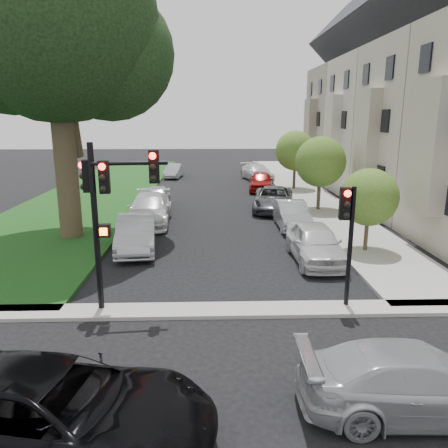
{
  "coord_description": "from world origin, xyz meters",
  "views": [
    {
      "loc": [
        -0.46,
        -10.13,
        5.74
      ],
      "look_at": [
        0.0,
        5.0,
        2.0
      ],
      "focal_mm": 35.0,
      "sensor_mm": 36.0,
      "label": 1
    }
  ],
  "objects_px": {
    "eucalyptus": "(52,17)",
    "car_parked_7": "(157,197)",
    "car_parked_1": "(291,215)",
    "car_parked_3": "(261,181)",
    "car_parked_0": "(315,243)",
    "car_parked_2": "(273,199)",
    "car_parked_6": "(149,209)",
    "car_cross_near": "(54,411)",
    "car_cross_far": "(418,381)",
    "traffic_signal_secondary": "(347,225)",
    "traffic_signal_main": "(108,198)",
    "car_parked_4": "(257,172)",
    "car_parked_9": "(174,171)",
    "car_parked_5": "(136,233)",
    "small_tree_c": "(295,151)",
    "small_tree_a": "(369,197)",
    "small_tree_b": "(320,162)"
  },
  "relations": [
    {
      "from": "eucalyptus",
      "to": "car_parked_7",
      "type": "height_order",
      "value": "eucalyptus"
    },
    {
      "from": "car_parked_1",
      "to": "car_parked_3",
      "type": "height_order",
      "value": "car_parked_3"
    },
    {
      "from": "car_parked_0",
      "to": "car_parked_7",
      "type": "xyz_separation_m",
      "value": [
        -7.65,
        10.86,
        -0.07
      ]
    },
    {
      "from": "car_parked_1",
      "to": "car_parked_2",
      "type": "relative_size",
      "value": 0.81
    },
    {
      "from": "car_parked_6",
      "to": "car_parked_7",
      "type": "bearing_deg",
      "value": 89.26
    },
    {
      "from": "car_cross_near",
      "to": "car_cross_far",
      "type": "bearing_deg",
      "value": -72.84
    },
    {
      "from": "traffic_signal_secondary",
      "to": "car_cross_near",
      "type": "xyz_separation_m",
      "value": [
        -6.75,
        -5.7,
        -1.84
      ]
    },
    {
      "from": "traffic_signal_main",
      "to": "car_cross_far",
      "type": "distance_m",
      "value": 8.98
    },
    {
      "from": "car_parked_1",
      "to": "car_parked_4",
      "type": "bearing_deg",
      "value": 89.98
    },
    {
      "from": "traffic_signal_main",
      "to": "car_parked_6",
      "type": "height_order",
      "value": "traffic_signal_main"
    },
    {
      "from": "car_cross_far",
      "to": "car_parked_9",
      "type": "relative_size",
      "value": 1.19
    },
    {
      "from": "traffic_signal_secondary",
      "to": "car_cross_far",
      "type": "height_order",
      "value": "traffic_signal_secondary"
    },
    {
      "from": "car_parked_5",
      "to": "car_parked_4",
      "type": "bearing_deg",
      "value": 63.93
    },
    {
      "from": "car_parked_9",
      "to": "car_parked_2",
      "type": "bearing_deg",
      "value": -58.19
    },
    {
      "from": "car_parked_4",
      "to": "car_parked_5",
      "type": "height_order",
      "value": "car_parked_5"
    },
    {
      "from": "car_parked_6",
      "to": "car_parked_7",
      "type": "relative_size",
      "value": 1.33
    },
    {
      "from": "small_tree_c",
      "to": "small_tree_a",
      "type": "bearing_deg",
      "value": -90.0
    },
    {
      "from": "car_parked_1",
      "to": "car_parked_4",
      "type": "distance_m",
      "value": 17.7
    },
    {
      "from": "car_parked_0",
      "to": "car_parked_9",
      "type": "xyz_separation_m",
      "value": [
        -7.72,
        25.1,
        -0.12
      ]
    },
    {
      "from": "small_tree_a",
      "to": "car_parked_7",
      "type": "xyz_separation_m",
      "value": [
        -10.11,
        9.76,
        -1.72
      ]
    },
    {
      "from": "small_tree_a",
      "to": "car_cross_far",
      "type": "xyz_separation_m",
      "value": [
        -2.62,
        -10.42,
        -1.75
      ]
    },
    {
      "from": "eucalyptus",
      "to": "small_tree_c",
      "type": "distance_m",
      "value": 20.5
    },
    {
      "from": "car_parked_3",
      "to": "traffic_signal_secondary",
      "type": "bearing_deg",
      "value": -83.33
    },
    {
      "from": "small_tree_a",
      "to": "traffic_signal_main",
      "type": "xyz_separation_m",
      "value": [
        -9.6,
        -5.53,
        1.05
      ]
    },
    {
      "from": "car_parked_0",
      "to": "car_parked_3",
      "type": "distance_m",
      "value": 17.32
    },
    {
      "from": "car_parked_7",
      "to": "car_cross_far",
      "type": "bearing_deg",
      "value": -74.15
    },
    {
      "from": "car_parked_1",
      "to": "small_tree_c",
      "type": "bearing_deg",
      "value": 78.77
    },
    {
      "from": "car_parked_1",
      "to": "car_parked_5",
      "type": "distance_m",
      "value": 8.43
    },
    {
      "from": "car_cross_far",
      "to": "car_parked_6",
      "type": "distance_m",
      "value": 17.6
    },
    {
      "from": "eucalyptus",
      "to": "car_parked_5",
      "type": "bearing_deg",
      "value": -30.12
    },
    {
      "from": "traffic_signal_secondary",
      "to": "car_parked_9",
      "type": "bearing_deg",
      "value": 104.29
    },
    {
      "from": "car_parked_4",
      "to": "car_parked_5",
      "type": "relative_size",
      "value": 1.1
    },
    {
      "from": "traffic_signal_secondary",
      "to": "car_cross_far",
      "type": "xyz_separation_m",
      "value": [
        0.04,
        -4.85,
        -1.95
      ]
    },
    {
      "from": "traffic_signal_main",
      "to": "car_parked_2",
      "type": "height_order",
      "value": "traffic_signal_main"
    },
    {
      "from": "car_parked_7",
      "to": "small_tree_a",
      "type": "bearing_deg",
      "value": -48.5
    },
    {
      "from": "car_parked_3",
      "to": "car_parked_7",
      "type": "distance_m",
      "value": 9.84
    },
    {
      "from": "car_cross_near",
      "to": "car_parked_7",
      "type": "height_order",
      "value": "car_cross_near"
    },
    {
      "from": "car_parked_1",
      "to": "car_parked_2",
      "type": "bearing_deg",
      "value": 94.49
    },
    {
      "from": "car_cross_near",
      "to": "car_parked_6",
      "type": "distance_m",
      "value": 16.82
    },
    {
      "from": "car_cross_near",
      "to": "car_parked_3",
      "type": "height_order",
      "value": "car_cross_near"
    },
    {
      "from": "car_parked_5",
      "to": "car_parked_6",
      "type": "relative_size",
      "value": 0.84
    },
    {
      "from": "car_parked_2",
      "to": "car_parked_5",
      "type": "bearing_deg",
      "value": -122.04
    },
    {
      "from": "car_cross_near",
      "to": "car_parked_1",
      "type": "distance_m",
      "value": 17.19
    },
    {
      "from": "car_cross_far",
      "to": "car_parked_4",
      "type": "xyz_separation_m",
      "value": [
        0.21,
        32.56,
        0.06
      ]
    },
    {
      "from": "car_parked_5",
      "to": "car_parked_6",
      "type": "distance_m",
      "value": 4.89
    },
    {
      "from": "car_cross_near",
      "to": "car_parked_5",
      "type": "bearing_deg",
      "value": 12.65
    },
    {
      "from": "small_tree_a",
      "to": "car_cross_far",
      "type": "distance_m",
      "value": 10.88
    },
    {
      "from": "small_tree_a",
      "to": "car_parked_7",
      "type": "distance_m",
      "value": 14.16
    },
    {
      "from": "small_tree_a",
      "to": "small_tree_b",
      "type": "relative_size",
      "value": 0.8
    },
    {
      "from": "small_tree_b",
      "to": "car_parked_4",
      "type": "distance_m",
      "value": 14.04
    }
  ]
}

